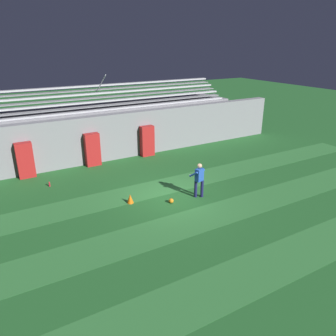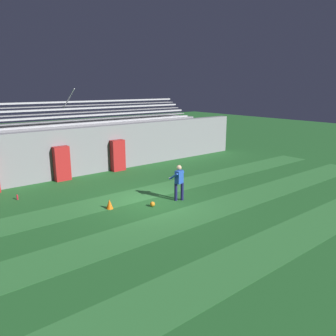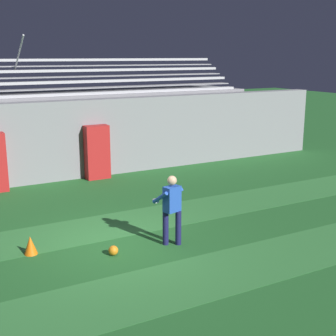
# 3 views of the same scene
# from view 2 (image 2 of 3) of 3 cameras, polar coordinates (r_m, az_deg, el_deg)

# --- Properties ---
(ground_plane) EXTENTS (80.00, 80.00, 0.00)m
(ground_plane) POSITION_cam_2_polar(r_m,az_deg,el_deg) (15.05, -3.08, -5.89)
(ground_plane) COLOR #236028
(turf_stripe_near) EXTENTS (28.00, 1.80, 0.01)m
(turf_stripe_near) POSITION_cam_2_polar(r_m,az_deg,el_deg) (11.12, 15.77, -13.92)
(turf_stripe_near) COLOR #337A38
(turf_stripe_near) RESTS_ON ground
(turf_stripe_mid) EXTENTS (28.00, 1.80, 0.01)m
(turf_stripe_mid) POSITION_cam_2_polar(r_m,az_deg,el_deg) (13.30, 2.99, -8.62)
(turf_stripe_mid) COLOR #337A38
(turf_stripe_mid) RESTS_ON ground
(turf_stripe_far) EXTENTS (28.00, 1.80, 0.01)m
(turf_stripe_far) POSITION_cam_2_polar(r_m,az_deg,el_deg) (16.00, -5.62, -4.70)
(turf_stripe_far) COLOR #337A38
(turf_stripe_far) RESTS_ON ground
(back_wall) EXTENTS (24.00, 0.60, 2.80)m
(back_wall) POSITION_cam_2_polar(r_m,az_deg,el_deg) (20.16, -13.94, 2.96)
(back_wall) COLOR gray
(back_wall) RESTS_ON ground
(padding_pillar_gate_left) EXTENTS (0.85, 0.44, 1.93)m
(padding_pillar_gate_left) POSITION_cam_2_polar(r_m,az_deg,el_deg) (19.09, -18.00, 0.74)
(padding_pillar_gate_left) COLOR #B21E1E
(padding_pillar_gate_left) RESTS_ON ground
(padding_pillar_gate_right) EXTENTS (0.85, 0.44, 1.93)m
(padding_pillar_gate_right) POSITION_cam_2_polar(r_m,az_deg,el_deg) (20.56, -8.73, 2.18)
(padding_pillar_gate_right) COLOR #B21E1E
(padding_pillar_gate_right) RESTS_ON ground
(bleacher_stand) EXTENTS (18.00, 3.35, 5.03)m
(bleacher_stand) POSITION_cam_2_polar(r_m,az_deg,el_deg) (21.95, -16.16, 3.96)
(bleacher_stand) COLOR gray
(bleacher_stand) RESTS_ON ground
(goalkeeper) EXTENTS (0.67, 0.61, 1.67)m
(goalkeeper) POSITION_cam_2_polar(r_m,az_deg,el_deg) (14.96, 1.89, -2.16)
(goalkeeper) COLOR #19194C
(goalkeeper) RESTS_ON ground
(soccer_ball) EXTENTS (0.22, 0.22, 0.22)m
(soccer_ball) POSITION_cam_2_polar(r_m,az_deg,el_deg) (14.44, -2.72, -6.29)
(soccer_ball) COLOR orange
(soccer_ball) RESTS_ON ground
(traffic_cone) EXTENTS (0.30, 0.30, 0.42)m
(traffic_cone) POSITION_cam_2_polar(r_m,az_deg,el_deg) (14.37, -10.16, -6.19)
(traffic_cone) COLOR orange
(traffic_cone) RESTS_ON ground
(water_bottle) EXTENTS (0.07, 0.07, 0.24)m
(water_bottle) POSITION_cam_2_polar(r_m,az_deg,el_deg) (16.79, -24.76, -4.64)
(water_bottle) COLOR red
(water_bottle) RESTS_ON ground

